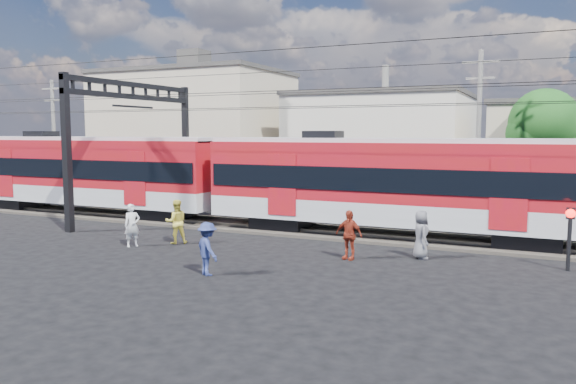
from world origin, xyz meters
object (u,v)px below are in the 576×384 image
commuter_train (400,181)px  pedestrian_c (207,249)px  pedestrian_a (132,225)px

commuter_train → pedestrian_c: bearing=-115.4°
commuter_train → pedestrian_c: commuter_train is taller
pedestrian_a → pedestrian_c: (5.05, -2.53, 0.00)m
commuter_train → pedestrian_c: size_ratio=30.27×
commuter_train → pedestrian_c: 9.44m
commuter_train → pedestrian_a: bearing=-147.0°
pedestrian_c → pedestrian_a: bearing=6.2°
pedestrian_a → pedestrian_c: pedestrian_c is taller
pedestrian_c → commuter_train: bearing=-82.5°
commuter_train → pedestrian_a: (-9.04, -5.88, -1.57)m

